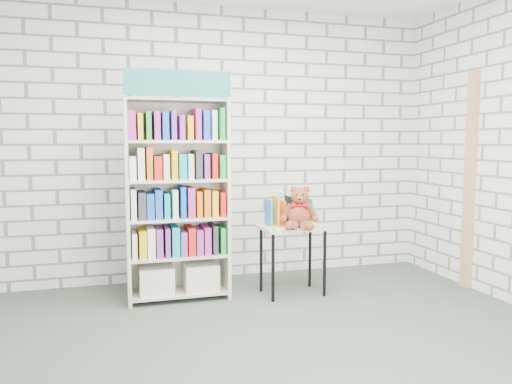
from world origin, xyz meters
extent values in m
plane|color=#3D473C|center=(0.00, 0.00, 0.00)|extent=(4.50, 4.50, 0.00)
cube|color=silver|center=(0.00, 2.00, 1.40)|extent=(4.50, 0.02, 2.80)
cube|color=beige|center=(-0.99, 1.35, 0.91)|extent=(0.03, 0.35, 1.81)
cube|color=beige|center=(-0.12, 1.35, 0.91)|extent=(0.03, 0.35, 1.81)
cube|color=beige|center=(-0.56, 1.52, 0.91)|extent=(0.91, 0.02, 1.81)
cube|color=teal|center=(-0.56, 1.18, 1.92)|extent=(0.91, 0.02, 0.22)
cube|color=beige|center=(-0.56, 1.35, 0.06)|extent=(0.85, 0.33, 0.03)
cube|color=beige|center=(-0.56, 1.35, 0.40)|extent=(0.85, 0.33, 0.03)
cube|color=beige|center=(-0.56, 1.35, 0.75)|extent=(0.85, 0.33, 0.03)
cube|color=beige|center=(-0.56, 1.35, 1.09)|extent=(0.85, 0.33, 0.03)
cube|color=beige|center=(-0.56, 1.35, 1.43)|extent=(0.85, 0.33, 0.03)
cube|color=beige|center=(-0.56, 1.35, 1.79)|extent=(0.85, 0.33, 0.03)
cube|color=silver|center=(-0.76, 1.35, 0.19)|extent=(0.30, 0.29, 0.24)
cube|color=silver|center=(-0.35, 1.35, 0.19)|extent=(0.30, 0.29, 0.24)
cube|color=#BF338C|center=(-0.56, 1.34, 0.54)|extent=(0.85, 0.29, 0.24)
cube|color=#19A5B2|center=(-0.56, 1.34, 0.88)|extent=(0.85, 0.29, 0.24)
cube|color=white|center=(-0.56, 1.34, 1.22)|extent=(0.85, 0.29, 0.24)
cube|color=purple|center=(-0.56, 1.34, 1.56)|extent=(0.85, 0.29, 0.24)
cube|color=#DDC185|center=(0.49, 1.20, 0.63)|extent=(0.62, 0.44, 0.03)
cylinder|color=black|center=(0.24, 1.03, 0.31)|extent=(0.03, 0.03, 0.62)
cylinder|color=black|center=(0.23, 1.35, 0.31)|extent=(0.03, 0.03, 0.62)
cylinder|color=black|center=(0.75, 1.05, 0.31)|extent=(0.03, 0.03, 0.62)
cylinder|color=black|center=(0.74, 1.38, 0.31)|extent=(0.03, 0.03, 0.62)
cylinder|color=black|center=(0.25, 1.04, 0.65)|extent=(0.04, 0.04, 0.01)
cylinder|color=black|center=(0.74, 1.06, 0.65)|extent=(0.04, 0.04, 0.01)
cube|color=teal|center=(0.28, 1.29, 0.77)|extent=(0.02, 0.19, 0.25)
cube|color=#FCA627|center=(0.35, 1.29, 0.77)|extent=(0.02, 0.19, 0.25)
cube|color=orange|center=(0.42, 1.30, 0.77)|extent=(0.02, 0.19, 0.25)
cube|color=black|center=(0.49, 1.30, 0.77)|extent=(0.02, 0.19, 0.25)
cube|color=white|center=(0.55, 1.30, 0.77)|extent=(0.02, 0.19, 0.25)
cube|color=#C35322|center=(0.62, 1.31, 0.77)|extent=(0.02, 0.19, 0.25)
cube|color=#319EB8|center=(0.69, 1.31, 0.77)|extent=(0.02, 0.19, 0.25)
ellipsoid|color=brown|center=(0.53, 1.13, 0.76)|extent=(0.22, 0.19, 0.22)
sphere|color=brown|center=(0.53, 1.13, 0.93)|extent=(0.16, 0.16, 0.16)
sphere|color=brown|center=(0.48, 1.16, 1.00)|extent=(0.06, 0.06, 0.06)
sphere|color=brown|center=(0.59, 1.12, 1.00)|extent=(0.06, 0.06, 0.06)
sphere|color=brown|center=(0.51, 1.07, 0.91)|extent=(0.06, 0.06, 0.06)
sphere|color=black|center=(0.48, 1.08, 0.95)|extent=(0.02, 0.02, 0.02)
sphere|color=black|center=(0.53, 1.06, 0.95)|extent=(0.02, 0.02, 0.02)
sphere|color=black|center=(0.49, 1.04, 0.92)|extent=(0.02, 0.02, 0.02)
cylinder|color=brown|center=(0.42, 1.15, 0.79)|extent=(0.11, 0.12, 0.16)
cylinder|color=brown|center=(0.63, 1.07, 0.79)|extent=(0.13, 0.08, 0.16)
sphere|color=brown|center=(0.38, 1.15, 0.73)|extent=(0.06, 0.06, 0.06)
sphere|color=brown|center=(0.65, 1.04, 0.73)|extent=(0.06, 0.06, 0.06)
cylinder|color=brown|center=(0.43, 1.05, 0.69)|extent=(0.08, 0.17, 0.09)
cylinder|color=brown|center=(0.55, 1.00, 0.69)|extent=(0.16, 0.17, 0.09)
sphere|color=brown|center=(0.38, 0.99, 0.69)|extent=(0.08, 0.08, 0.08)
sphere|color=brown|center=(0.55, 0.92, 0.69)|extent=(0.08, 0.08, 0.08)
cone|color=red|center=(0.47, 1.08, 0.86)|extent=(0.08, 0.08, 0.06)
cone|color=red|center=(0.54, 1.06, 0.86)|extent=(0.08, 0.08, 0.06)
sphere|color=red|center=(0.51, 1.07, 0.86)|extent=(0.03, 0.03, 0.03)
cube|color=tan|center=(2.23, 0.95, 1.05)|extent=(0.05, 0.12, 2.10)
camera|label=1|loc=(-1.11, -3.11, 1.44)|focal=35.00mm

